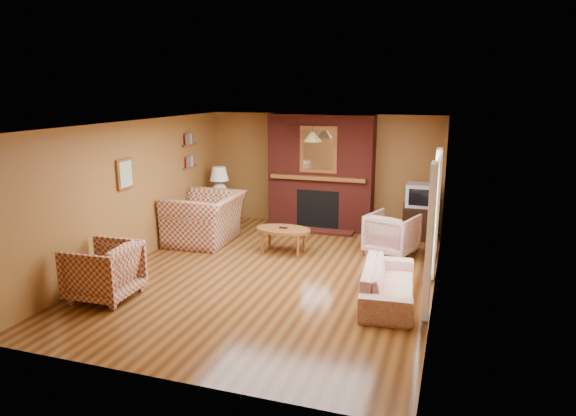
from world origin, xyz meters
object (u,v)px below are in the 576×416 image
(fireplace, at_px, (321,173))
(floral_armchair, at_px, (392,234))
(coffee_table, at_px, (283,231))
(table_lamp, at_px, (219,181))
(side_table, at_px, (220,212))
(floral_sofa, at_px, (388,283))
(crt_tv, at_px, (419,195))
(tv_stand, at_px, (418,222))
(plaid_loveseat, at_px, (205,218))
(plaid_armchair, at_px, (103,271))

(fireplace, height_order, floral_armchair, fireplace)
(coffee_table, xyz_separation_m, table_lamp, (-1.91, 1.39, 0.58))
(coffee_table, relative_size, side_table, 1.65)
(floral_armchair, bearing_deg, side_table, 6.10)
(table_lamp, bearing_deg, fireplace, 14.29)
(side_table, bearing_deg, floral_sofa, -36.33)
(coffee_table, relative_size, crt_tv, 2.01)
(coffee_table, distance_m, crt_tv, 2.87)
(floral_armchair, height_order, crt_tv, crt_tv)
(coffee_table, bearing_deg, tv_stand, 37.80)
(plaid_loveseat, xyz_separation_m, plaid_armchair, (-0.10, -2.93, -0.07))
(floral_sofa, distance_m, coffee_table, 2.61)
(fireplace, height_order, plaid_armchair, fireplace)
(fireplace, height_order, table_lamp, fireplace)
(plaid_loveseat, xyz_separation_m, table_lamp, (-0.25, 1.19, 0.52))
(plaid_loveseat, relative_size, plaid_armchair, 1.63)
(plaid_loveseat, height_order, tv_stand, plaid_loveseat)
(floral_armchair, height_order, side_table, floral_armchair)
(floral_armchair, xyz_separation_m, coffee_table, (-1.87, -0.58, 0.04))
(table_lamp, relative_size, tv_stand, 1.04)
(plaid_armchair, bearing_deg, coffee_table, 144.99)
(plaid_armchair, bearing_deg, floral_sofa, 104.79)
(coffee_table, bearing_deg, table_lamp, 144.09)
(fireplace, height_order, crt_tv, fireplace)
(tv_stand, bearing_deg, floral_sofa, -96.90)
(fireplace, distance_m, table_lamp, 2.18)
(fireplace, distance_m, floral_sofa, 4.07)
(fireplace, distance_m, plaid_armchair, 5.10)
(floral_sofa, bearing_deg, coffee_table, 48.51)
(table_lamp, xyz_separation_m, crt_tv, (4.15, 0.34, -0.11))
(fireplace, xyz_separation_m, plaid_armchair, (-1.95, -4.65, -0.78))
(coffee_table, relative_size, table_lamp, 1.48)
(plaid_armchair, relative_size, floral_sofa, 0.50)
(plaid_loveseat, xyz_separation_m, side_table, (-0.25, 1.19, -0.17))
(floral_armchair, relative_size, tv_stand, 1.25)
(fireplace, relative_size, plaid_loveseat, 1.66)
(plaid_loveseat, bearing_deg, table_lamp, -171.00)
(plaid_loveseat, bearing_deg, tv_stand, 108.65)
(coffee_table, bearing_deg, plaid_armchair, -122.86)
(side_table, bearing_deg, coffee_table, -35.91)
(table_lamp, bearing_deg, plaid_loveseat, -78.12)
(plaid_loveseat, distance_m, side_table, 1.23)
(plaid_armchair, distance_m, tv_stand, 5.99)
(coffee_table, height_order, side_table, side_table)
(plaid_armchair, xyz_separation_m, tv_stand, (4.00, 4.46, -0.08))
(coffee_table, height_order, tv_stand, tv_stand)
(floral_armchair, height_order, table_lamp, table_lamp)
(plaid_loveseat, relative_size, side_table, 2.37)
(fireplace, relative_size, table_lamp, 3.53)
(floral_sofa, height_order, coffee_table, floral_sofa)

